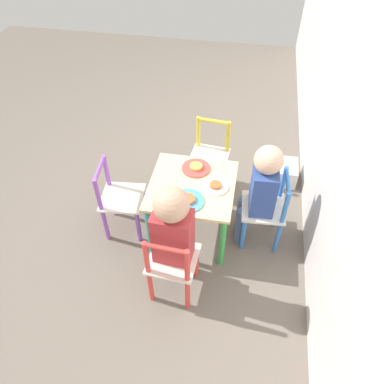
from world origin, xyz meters
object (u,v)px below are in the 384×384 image
Objects in this scene: storage_bin at (281,172)px; plate_back at (216,186)px; chair_purple at (119,200)px; plate_right at (188,200)px; plate_left at (196,168)px; kids_table at (192,193)px; chair_red at (172,265)px; chair_blue at (266,210)px; child_back at (260,188)px; chair_yellow at (209,158)px; child_right at (174,230)px.

plate_back is at bearing -35.07° from storage_bin.
chair_purple is 0.50m from plate_right.
plate_right is 0.82× the size of storage_bin.
plate_back is 0.86× the size of plate_left.
plate_left reaches higher than kids_table.
chair_red is 0.52m from plate_back.
chair_red is at bearing -2.59° from plate_left.
storage_bin is (-0.66, 1.03, -0.19)m from chair_purple.
chair_blue reaches higher than storage_bin.
chair_blue is 3.47× the size of plate_back.
chair_blue is at bearing 95.28° from plate_back.
child_back reaches higher than plate_left.
chair_blue and chair_yellow have the same top height.
storage_bin is (-0.76, 0.57, -0.37)m from plate_right.
kids_table is 0.47m from chair_purple.
chair_purple is 2.28× the size of storage_bin.
child_back is 4.87× the size of plate_back.
chair_blue reaches higher than plate_right.
chair_red is at bearing -44.94° from child_back.
chair_purple is at bearing -57.33° from storage_bin.
child_back is at bearing -16.32° from storage_bin.
chair_blue is 1.00× the size of chair_red.
chair_red is 0.67m from child_back.
plate_back is at bearing 45.00° from plate_left.
plate_back is at bearing 135.00° from plate_right.
plate_back is at bearing 90.00° from kids_table.
chair_red and chair_yellow have the same top height.
chair_red is at bearing -139.59° from chair_purple.
plate_right is (0.17, -0.46, 0.18)m from chair_blue.
child_right is (0.40, -0.02, 0.13)m from kids_table.
child_right reaches higher than chair_purple.
plate_left is (-0.60, 0.03, 0.18)m from chair_red.
chair_purple is at bearing -129.35° from chair_yellow.
child_right is at bearing -89.01° from chair_yellow.
kids_table is at bearing -90.00° from plate_back.
kids_table is at bearing -90.00° from chair_red.
child_back reaches higher than plate_right.
chair_red is 2.28× the size of storage_bin.
chair_red is at bearing -88.94° from chair_yellow.
plate_right is at bearing -37.15° from storage_bin.
chair_purple reaches higher than plate_back.
child_right is 3.39× the size of storage_bin.
kids_table is 0.96× the size of chair_yellow.
child_right is at bearing -22.23° from plate_back.
child_back is (-0.07, 0.86, 0.19)m from chair_purple.
plate_left is (-0.19, 0.46, 0.18)m from chair_purple.
storage_bin is (-1.08, 0.60, -0.19)m from chair_red.
kids_table is 0.16m from plate_right.
child_right reaches higher than kids_table.
plate_right is at bearing -107.35° from chair_purple.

